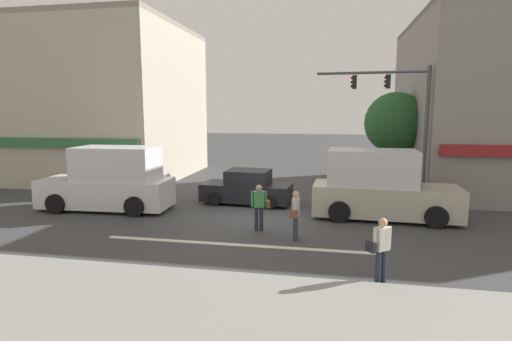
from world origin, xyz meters
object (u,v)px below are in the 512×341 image
object	(u,v)px
street_tree	(395,123)
utility_pole_far_right	(436,109)
sedan_approaching_near	(247,188)
pedestrian_far_side	(260,205)
traffic_light_mast	(403,113)
box_truck_crossing_leftbound	(110,181)
pedestrian_foreground_with_bag	(381,247)
box_truck_waiting_far	(380,187)
utility_pole_near_left	(130,120)
pedestrian_mid_crossing	(296,212)

from	to	relation	value
street_tree	utility_pole_far_right	size ratio (longest dim) A/B	0.63
sedan_approaching_near	pedestrian_far_side	world-z (taller)	pedestrian_far_side
traffic_light_mast	sedan_approaching_near	bearing A→B (deg)	-172.29
box_truck_crossing_leftbound	pedestrian_foreground_with_bag	bearing A→B (deg)	-28.15
box_truck_waiting_far	box_truck_crossing_leftbound	size ratio (longest dim) A/B	1.00
box_truck_waiting_far	pedestrian_foreground_with_bag	bearing A→B (deg)	-96.14
street_tree	utility_pole_near_left	size ratio (longest dim) A/B	0.73
traffic_light_mast	box_truck_waiting_far	distance (m)	3.99
utility_pole_far_right	traffic_light_mast	xyz separation A→B (m)	(-2.72, -5.71, -0.20)
box_truck_waiting_far	pedestrian_far_side	bearing A→B (deg)	-150.34
box_truck_waiting_far	pedestrian_foreground_with_bag	xyz separation A→B (m)	(-0.68, -6.36, -0.30)
utility_pole_near_left	sedan_approaching_near	distance (m)	8.74
sedan_approaching_near	utility_pole_far_right	bearing A→B (deg)	34.68
utility_pole_near_left	box_truck_waiting_far	world-z (taller)	utility_pole_near_left
utility_pole_near_left	pedestrian_far_side	size ratio (longest dim) A/B	4.35
pedestrian_mid_crossing	pedestrian_far_side	xyz separation A→B (m)	(-1.36, 0.89, 0.00)
box_truck_waiting_far	traffic_light_mast	bearing A→B (deg)	65.11
utility_pole_near_left	utility_pole_far_right	world-z (taller)	utility_pole_far_right
utility_pole_far_right	pedestrian_far_side	world-z (taller)	utility_pole_far_right
utility_pole_far_right	traffic_light_mast	distance (m)	6.33
traffic_light_mast	box_truck_waiting_far	world-z (taller)	traffic_light_mast
utility_pole_near_left	utility_pole_far_right	bearing A→B (deg)	10.97
pedestrian_foreground_with_bag	pedestrian_mid_crossing	world-z (taller)	same
utility_pole_far_right	box_truck_crossing_leftbound	size ratio (longest dim) A/B	1.48
traffic_light_mast	box_truck_crossing_leftbound	size ratio (longest dim) A/B	1.09
sedan_approaching_near	utility_pole_near_left	bearing A→B (deg)	155.97
box_truck_waiting_far	pedestrian_far_side	size ratio (longest dim) A/B	3.41
utility_pole_near_left	traffic_light_mast	distance (m)	14.56
utility_pole_near_left	box_truck_waiting_far	distance (m)	14.30
pedestrian_foreground_with_bag	box_truck_crossing_leftbound	bearing A→B (deg)	151.85
street_tree	utility_pole_far_right	world-z (taller)	utility_pole_far_right
sedan_approaching_near	pedestrian_foreground_with_bag	world-z (taller)	pedestrian_foreground_with_bag
street_tree	pedestrian_foreground_with_bag	distance (m)	13.47
sedan_approaching_near	pedestrian_foreground_with_bag	xyz separation A→B (m)	(5.05, -7.90, 0.24)
utility_pole_near_left	box_truck_waiting_far	size ratio (longest dim) A/B	1.28
pedestrian_mid_crossing	pedestrian_far_side	distance (m)	1.63
street_tree	sedan_approaching_near	size ratio (longest dim) A/B	1.26
pedestrian_mid_crossing	sedan_approaching_near	bearing A→B (deg)	118.49
pedestrian_foreground_with_bag	pedestrian_far_side	xyz separation A→B (m)	(-3.73, 3.85, 0.00)
traffic_light_mast	pedestrian_mid_crossing	bearing A→B (deg)	-125.54
box_truck_crossing_leftbound	pedestrian_mid_crossing	bearing A→B (deg)	-18.31
traffic_light_mast	box_truck_waiting_far	xyz separation A→B (m)	(-1.15, -2.47, -2.92)
box_truck_crossing_leftbound	pedestrian_mid_crossing	size ratio (longest dim) A/B	3.41
box_truck_crossing_leftbound	pedestrian_mid_crossing	xyz separation A→B (m)	(8.27, -2.74, -0.30)
box_truck_waiting_far	pedestrian_mid_crossing	xyz separation A→B (m)	(-3.05, -3.40, -0.30)
box_truck_waiting_far	sedan_approaching_near	size ratio (longest dim) A/B	1.35
box_truck_crossing_leftbound	sedan_approaching_near	bearing A→B (deg)	21.56
traffic_light_mast	pedestrian_far_side	size ratio (longest dim) A/B	3.71
utility_pole_near_left	pedestrian_mid_crossing	size ratio (longest dim) A/B	4.35
box_truck_crossing_leftbound	pedestrian_mid_crossing	world-z (taller)	box_truck_crossing_leftbound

